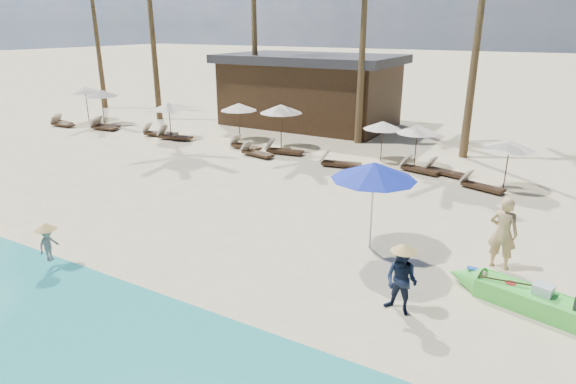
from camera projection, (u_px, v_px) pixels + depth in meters
The scene contains 29 objects.
ground at pixel (270, 266), 12.65m from camera, with size 240.00×240.00×0.00m, color beige.
wet_sand_strip at pixel (122, 380), 8.55m from camera, with size 240.00×4.50×0.01m, color tan.
green_canoe at pixel (563, 310), 10.22m from camera, with size 5.65×1.73×0.73m.
tourist at pixel (503, 233), 12.26m from camera, with size 0.71×0.46×1.94m, color tan.
vendor_green at pixel (401, 281), 10.36m from camera, with size 0.75×0.58×1.54m, color #131D35.
vendor_yellow at pixel (48, 244), 12.40m from camera, with size 0.60×0.35×0.93m, color gray.
blue_umbrella at pixel (374, 171), 12.93m from camera, with size 2.34×2.34×2.52m.
resort_parasol_0 at pixel (85, 89), 31.45m from camera, with size 2.17×2.17×2.23m.
lounger_0_left at pixel (62, 121), 30.66m from camera, with size 1.68×0.74×0.55m.
lounger_0_right at pixel (61, 124), 29.95m from camera, with size 1.70×0.60×0.57m.
resort_parasol_1 at pixel (101, 93), 30.07m from camera, with size 2.12×2.12×2.19m.
lounger_1_left at pixel (103, 127), 28.96m from camera, with size 1.80×0.70×0.60m.
lounger_1_right at pixel (105, 125), 29.48m from camera, with size 1.82×0.71×0.60m.
resort_parasol_2 at pixel (169, 106), 26.29m from camera, with size 1.93×1.93×1.99m.
lounger_2_left at pixel (159, 132), 27.32m from camera, with size 2.09×1.09×0.68m.
resort_parasol_3 at pixel (239, 107), 25.86m from camera, with size 1.97×1.97×2.03m.
lounger_3_left at pixel (173, 136), 26.51m from camera, with size 2.05×0.95×0.67m.
lounger_3_right at pixel (244, 145), 24.46m from camera, with size 1.88×0.89×0.61m.
resort_parasol_4 at pixel (281, 109), 24.14m from camera, with size 2.17×2.17×2.23m.
lounger_4_left at pixel (282, 150), 23.54m from camera, with size 1.94×0.82×0.64m.
lounger_4_right at pixel (256, 152), 23.16m from camera, with size 1.86×0.86×0.61m.
resort_parasol_5 at pixel (383, 125), 21.94m from camera, with size 1.79×1.79×1.85m.
lounger_5_left at pixel (338, 162), 21.40m from camera, with size 1.90×0.92×0.62m.
resort_parasol_6 at pixel (417, 129), 20.97m from camera, with size 1.82×1.82×1.88m.
lounger_6_left at pixel (418, 168), 20.61m from camera, with size 1.80×0.88×0.59m.
lounger_6_right at pixel (443, 170), 20.25m from camera, with size 1.82×0.98×0.59m.
resort_parasol_7 at pixel (510, 145), 18.03m from camera, with size 1.88×1.88×1.94m.
lounger_7_left at pixel (480, 185), 18.43m from camera, with size 1.75×1.00×0.57m.
pavilion_west at pixel (310, 90), 30.02m from camera, with size 10.80×6.60×4.30m.
Camera 1 is at (6.06, -9.56, 5.98)m, focal length 30.00 mm.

